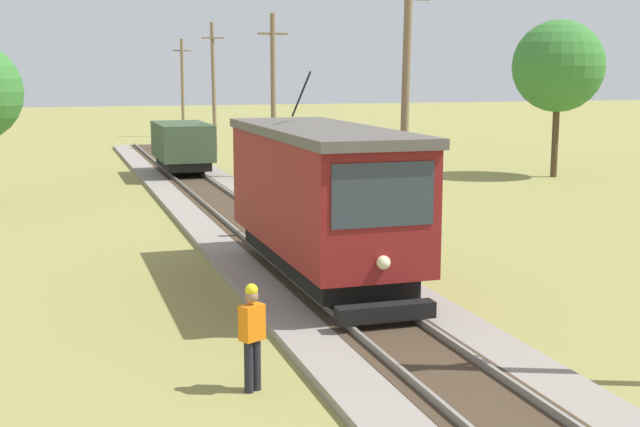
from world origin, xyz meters
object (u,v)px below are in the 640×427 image
utility_pole_distant (214,86)px  utility_pole_horizon (183,87)px  utility_pole_far (273,96)px  utility_pole_mid (405,103)px  red_tram (321,196)px  tree_left_near (558,66)px  freight_car (182,145)px  track_worker (252,332)px

utility_pole_distant → utility_pole_horizon: 13.32m
utility_pole_distant → utility_pole_far: bearing=-90.0°
utility_pole_mid → utility_pole_horizon: size_ratio=1.08×
utility_pole_mid → utility_pole_far: 15.52m
red_tram → utility_pole_far: 20.14m
utility_pole_horizon → tree_left_near: size_ratio=1.00×
freight_car → utility_pole_far: bearing=-32.9°
freight_car → utility_pole_mid: utility_pole_mid is taller
utility_pole_horizon → utility_pole_distant: bearing=-90.0°
utility_pole_distant → tree_left_near: (13.38, -17.85, 1.17)m
freight_car → utility_pole_mid: size_ratio=0.64×
utility_pole_horizon → track_worker: 54.82m
red_tram → utility_pole_far: (3.91, 19.68, 1.76)m
red_tram → track_worker: (-3.10, -6.17, -1.21)m
utility_pole_far → tree_left_near: (13.38, -2.72, 1.37)m
utility_pole_far → utility_pole_distant: size_ratio=0.95×
freight_car → utility_pole_far: (3.91, -2.53, 2.40)m
utility_pole_mid → utility_pole_horizon: bearing=90.0°
utility_pole_distant → tree_left_near: utility_pole_distant is taller
freight_car → utility_pole_distant: bearing=72.8°
utility_pole_mid → utility_pole_horizon: (0.00, 43.96, -0.29)m
utility_pole_far → track_worker: utility_pole_far is taller
utility_pole_distant → tree_left_near: size_ratio=1.08×
freight_car → track_worker: 28.55m
utility_pole_mid → track_worker: size_ratio=4.56×
red_tram → utility_pole_mid: bearing=46.8°
utility_pole_horizon → track_worker: size_ratio=4.24×
freight_car → utility_pole_horizon: bearing=81.4°
track_worker → freight_car: bearing=-34.2°
utility_pole_far → utility_pole_distant: 15.13m
utility_pole_mid → freight_car: bearing=102.2°
red_tram → track_worker: red_tram is taller
red_tram → utility_pole_distant: bearing=83.6°
tree_left_near → freight_car: bearing=163.1°
utility_pole_mid → utility_pole_horizon: utility_pole_mid is taller
freight_car → utility_pole_horizon: (3.91, 25.91, 2.32)m
utility_pole_far → track_worker: (-7.01, -25.85, -2.97)m
red_tram → utility_pole_horizon: (3.91, 48.12, 1.69)m
utility_pole_far → utility_pole_horizon: 28.44m
utility_pole_far → utility_pole_horizon: bearing=90.0°
utility_pole_far → utility_pole_horizon: (0.00, 28.44, -0.08)m
utility_pole_far → utility_pole_horizon: size_ratio=1.02×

